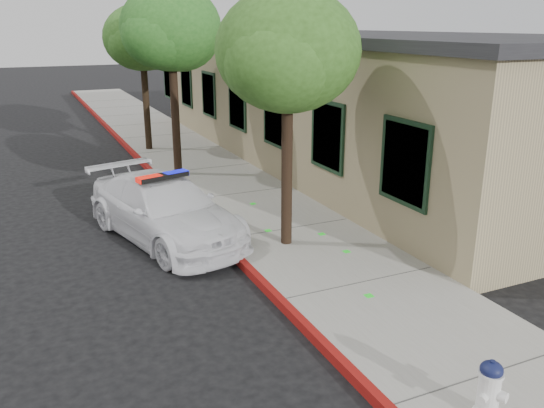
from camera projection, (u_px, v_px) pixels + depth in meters
The scene contains 9 objects.
ground at pixel (278, 308), 9.34m from camera, with size 120.00×120.00×0.00m, color black.
sidewalk at pixel (286, 232), 12.55m from camera, with size 3.20×60.00×0.15m, color gray.
red_curb at pixel (221, 242), 11.94m from camera, with size 0.14×60.00×0.16m, color maroon.
clapboard_building at pixel (344, 97), 19.12m from camera, with size 7.30×20.89×4.24m.
police_car at pixel (165, 209), 12.16m from camera, with size 3.05×5.01×1.48m.
fire_hydrant at pixel (489, 389), 6.44m from camera, with size 0.43×0.37×0.75m.
street_tree_near at pixel (288, 57), 10.58m from camera, with size 2.79×2.79×5.07m.
street_tree_mid at pixel (171, 32), 15.90m from camera, with size 2.94×2.92×5.48m.
street_tree_far at pixel (143, 41), 19.36m from camera, with size 2.73×2.73×5.04m.
Camera 1 is at (-3.57, -7.55, 4.54)m, focal length 37.00 mm.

